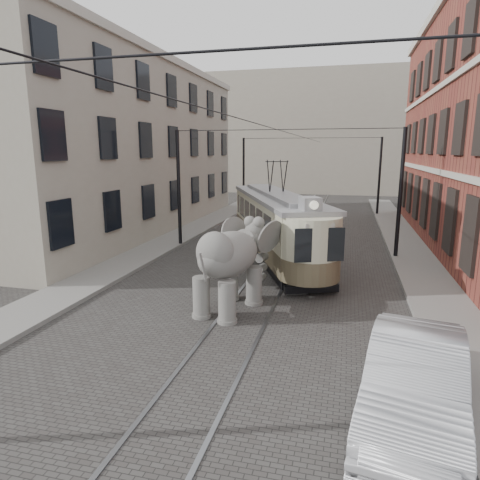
# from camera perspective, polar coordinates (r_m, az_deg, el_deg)

# --- Properties ---
(ground) EXTENTS (120.00, 120.00, 0.00)m
(ground) POSITION_cam_1_polar(r_m,az_deg,el_deg) (15.42, 2.89, -6.79)
(ground) COLOR #3A3836
(tram_rails) EXTENTS (1.54, 80.00, 0.02)m
(tram_rails) POSITION_cam_1_polar(r_m,az_deg,el_deg) (15.42, 2.89, -6.75)
(tram_rails) COLOR slate
(tram_rails) RESTS_ON ground
(sidewalk_right) EXTENTS (2.00, 60.00, 0.15)m
(sidewalk_right) POSITION_cam_1_polar(r_m,az_deg,el_deg) (15.45, 25.47, -7.66)
(sidewalk_right) COLOR slate
(sidewalk_right) RESTS_ON ground
(sidewalk_left) EXTENTS (2.00, 60.00, 0.15)m
(sidewalk_left) POSITION_cam_1_polar(r_m,az_deg,el_deg) (17.79, -18.15, -4.56)
(sidewalk_left) COLOR slate
(sidewalk_left) RESTS_ON ground
(stucco_building) EXTENTS (7.00, 24.00, 10.00)m
(stucco_building) POSITION_cam_1_polar(r_m,az_deg,el_deg) (27.99, -15.68, 11.65)
(stucco_building) COLOR gray
(stucco_building) RESTS_ON ground
(distant_block) EXTENTS (28.00, 10.00, 14.00)m
(distant_block) POSITION_cam_1_polar(r_m,az_deg,el_deg) (54.43, 11.66, 13.93)
(distant_block) COLOR gray
(distant_block) RESTS_ON ground
(catenary) EXTENTS (11.00, 30.20, 6.00)m
(catenary) POSITION_cam_1_polar(r_m,az_deg,el_deg) (19.65, 5.34, 6.22)
(catenary) COLOR black
(catenary) RESTS_ON ground
(tram) EXTENTS (6.58, 11.43, 4.53)m
(tram) POSITION_cam_1_polar(r_m,az_deg,el_deg) (19.83, 4.93, 4.14)
(tram) COLOR #BDBA99
(tram) RESTS_ON ground
(elephant) EXTENTS (3.55, 5.05, 2.81)m
(elephant) POSITION_cam_1_polar(r_m,az_deg,el_deg) (13.13, -1.55, -3.74)
(elephant) COLOR #63605C
(elephant) RESTS_ON ground
(parked_car) EXTENTS (2.48, 5.03, 1.59)m
(parked_car) POSITION_cam_1_polar(r_m,az_deg,el_deg) (8.84, 22.62, -17.15)
(parked_car) COLOR #A7A8AC
(parked_car) RESTS_ON ground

